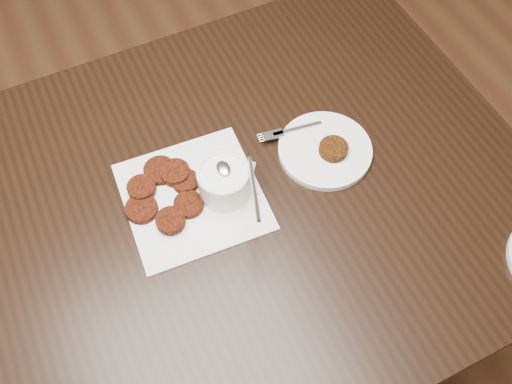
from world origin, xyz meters
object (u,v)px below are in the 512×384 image
(napkin, at_px, (193,196))
(plate_with_patty, at_px, (325,148))
(sauce_ramekin, at_px, (223,172))
(table, at_px, (191,290))

(napkin, bearing_deg, plate_with_patty, -3.70)
(sauce_ramekin, height_order, plate_with_patty, sauce_ramekin)
(table, xyz_separation_m, plate_with_patty, (0.35, 0.01, 0.39))
(table, bearing_deg, sauce_ramekin, 6.74)
(table, relative_size, napkin, 5.62)
(table, distance_m, sauce_ramekin, 0.47)
(sauce_ramekin, bearing_deg, plate_with_patty, -0.38)
(napkin, relative_size, sauce_ramekin, 1.91)
(table, xyz_separation_m, napkin, (0.06, 0.03, 0.38))
(napkin, bearing_deg, table, -151.62)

